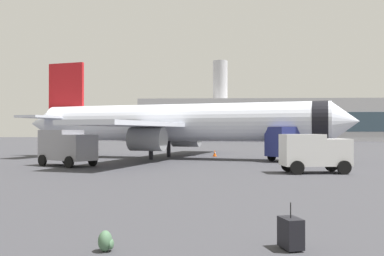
{
  "coord_description": "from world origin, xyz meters",
  "views": [
    {
      "loc": [
        -0.18,
        -3.42,
        2.77
      ],
      "look_at": [
        -1.44,
        23.68,
        3.0
      ],
      "focal_mm": 39.13,
      "sensor_mm": 36.0,
      "label": 1
    }
  ],
  "objects_px": {
    "airplane_at_gate": "(176,123)",
    "safety_cone_mid": "(89,157)",
    "safety_cone_near": "(215,153)",
    "traveller_backpack": "(106,241)",
    "fuel_truck": "(297,142)",
    "service_truck": "(67,146)",
    "rolling_suitcase": "(291,233)",
    "cargo_van": "(314,151)"
  },
  "relations": [
    {
      "from": "cargo_van",
      "to": "fuel_truck",
      "type": "bearing_deg",
      "value": 84.0
    },
    {
      "from": "airplane_at_gate",
      "to": "safety_cone_mid",
      "type": "distance_m",
      "value": 9.34
    },
    {
      "from": "safety_cone_mid",
      "to": "service_truck",
      "type": "bearing_deg",
      "value": -86.39
    },
    {
      "from": "airplane_at_gate",
      "to": "rolling_suitcase",
      "type": "relative_size",
      "value": 32.04
    },
    {
      "from": "safety_cone_near",
      "to": "safety_cone_mid",
      "type": "height_order",
      "value": "safety_cone_near"
    },
    {
      "from": "airplane_at_gate",
      "to": "safety_cone_near",
      "type": "bearing_deg",
      "value": 41.63
    },
    {
      "from": "traveller_backpack",
      "to": "rolling_suitcase",
      "type": "bearing_deg",
      "value": 4.87
    },
    {
      "from": "service_truck",
      "to": "safety_cone_mid",
      "type": "bearing_deg",
      "value": 93.61
    },
    {
      "from": "traveller_backpack",
      "to": "safety_cone_mid",
      "type": "bearing_deg",
      "value": 107.15
    },
    {
      "from": "rolling_suitcase",
      "to": "cargo_van",
      "type": "bearing_deg",
      "value": 74.77
    },
    {
      "from": "safety_cone_near",
      "to": "traveller_backpack",
      "type": "height_order",
      "value": "safety_cone_near"
    },
    {
      "from": "airplane_at_gate",
      "to": "safety_cone_near",
      "type": "relative_size",
      "value": 47.28
    },
    {
      "from": "cargo_van",
      "to": "airplane_at_gate",
      "type": "bearing_deg",
      "value": 125.47
    },
    {
      "from": "safety_cone_near",
      "to": "safety_cone_mid",
      "type": "distance_m",
      "value": 13.69
    },
    {
      "from": "safety_cone_near",
      "to": "service_truck",
      "type": "bearing_deg",
      "value": -131.68
    },
    {
      "from": "airplane_at_gate",
      "to": "safety_cone_mid",
      "type": "relative_size",
      "value": 58.32
    },
    {
      "from": "traveller_backpack",
      "to": "airplane_at_gate",
      "type": "bearing_deg",
      "value": 92.05
    },
    {
      "from": "airplane_at_gate",
      "to": "fuel_truck",
      "type": "distance_m",
      "value": 12.3
    },
    {
      "from": "airplane_at_gate",
      "to": "rolling_suitcase",
      "type": "bearing_deg",
      "value": -80.55
    },
    {
      "from": "cargo_van",
      "to": "safety_cone_near",
      "type": "bearing_deg",
      "value": 109.51
    },
    {
      "from": "service_truck",
      "to": "fuel_truck",
      "type": "xyz_separation_m",
      "value": [
        19.63,
        6.45,
        0.16
      ]
    },
    {
      "from": "cargo_van",
      "to": "rolling_suitcase",
      "type": "height_order",
      "value": "cargo_van"
    },
    {
      "from": "rolling_suitcase",
      "to": "traveller_backpack",
      "type": "distance_m",
      "value": 4.32
    },
    {
      "from": "airplane_at_gate",
      "to": "fuel_truck",
      "type": "relative_size",
      "value": 5.53
    },
    {
      "from": "airplane_at_gate",
      "to": "safety_cone_mid",
      "type": "height_order",
      "value": "airplane_at_gate"
    },
    {
      "from": "safety_cone_mid",
      "to": "cargo_van",
      "type": "bearing_deg",
      "value": -33.62
    },
    {
      "from": "airplane_at_gate",
      "to": "rolling_suitcase",
      "type": "xyz_separation_m",
      "value": [
        5.5,
        -33.02,
        -3.27
      ]
    },
    {
      "from": "cargo_van",
      "to": "service_truck",
      "type": "bearing_deg",
      "value": 165.31
    },
    {
      "from": "safety_cone_near",
      "to": "rolling_suitcase",
      "type": "bearing_deg",
      "value": -87.67
    },
    {
      "from": "service_truck",
      "to": "traveller_backpack",
      "type": "xyz_separation_m",
      "value": [
        9.16,
        -23.51,
        -1.37
      ]
    },
    {
      "from": "service_truck",
      "to": "traveller_backpack",
      "type": "distance_m",
      "value": 25.27
    },
    {
      "from": "fuel_truck",
      "to": "safety_cone_mid",
      "type": "bearing_deg",
      "value": 176.3
    },
    {
      "from": "fuel_truck",
      "to": "rolling_suitcase",
      "type": "bearing_deg",
      "value": -101.78
    },
    {
      "from": "airplane_at_gate",
      "to": "traveller_backpack",
      "type": "relative_size",
      "value": 73.42
    },
    {
      "from": "service_truck",
      "to": "cargo_van",
      "type": "relative_size",
      "value": 1.14
    },
    {
      "from": "airplane_at_gate",
      "to": "safety_cone_mid",
      "type": "xyz_separation_m",
      "value": [
        -8.45,
        -2.12,
        -3.36
      ]
    },
    {
      "from": "service_truck",
      "to": "fuel_truck",
      "type": "height_order",
      "value": "fuel_truck"
    },
    {
      "from": "safety_cone_mid",
      "to": "traveller_backpack",
      "type": "bearing_deg",
      "value": -72.85
    },
    {
      "from": "safety_cone_near",
      "to": "safety_cone_mid",
      "type": "xyz_separation_m",
      "value": [
        -12.46,
        -5.68,
        -0.07
      ]
    },
    {
      "from": "service_truck",
      "to": "cargo_van",
      "type": "xyz_separation_m",
      "value": [
        18.44,
        -4.83,
        -0.16
      ]
    },
    {
      "from": "airplane_at_gate",
      "to": "service_truck",
      "type": "relative_size",
      "value": 6.75
    },
    {
      "from": "cargo_van",
      "to": "safety_cone_mid",
      "type": "distance_m",
      "value": 22.77
    }
  ]
}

